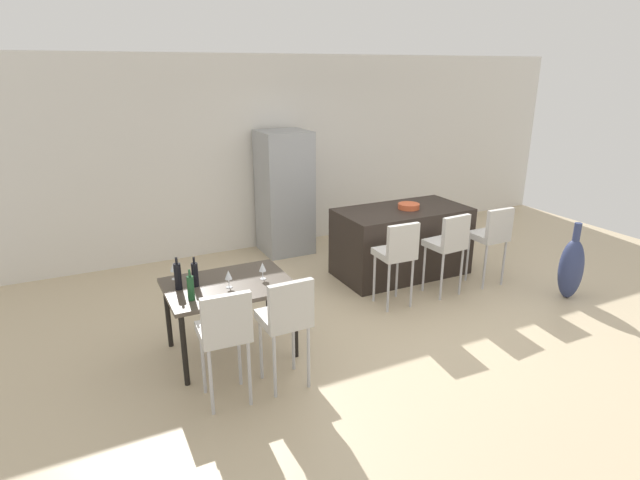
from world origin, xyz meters
name	(u,v)px	position (x,y,z in m)	size (l,w,h in m)	color
ground_plane	(400,305)	(0.00, 0.00, 0.00)	(10.00, 10.00, 0.00)	#C6B28E
back_wall	(301,151)	(0.00, 2.84, 1.45)	(10.00, 0.12, 2.90)	silver
kitchen_island	(401,241)	(0.58, 0.84, 0.46)	(1.76, 0.91, 0.92)	black
bar_chair_left	(397,251)	(-0.07, 0.01, 0.70)	(0.41, 0.41, 1.05)	beige
bar_chair_middle	(448,242)	(0.68, 0.01, 0.70)	(0.43, 0.43, 1.05)	beige
bar_chair_right	(492,234)	(1.38, 0.01, 0.70)	(0.40, 0.40, 1.05)	beige
dining_table	(229,290)	(-2.11, -0.12, 0.67)	(1.19, 0.87, 0.74)	#4C4238
dining_chair_near	(225,329)	(-2.38, -0.91, 0.70)	(0.42, 0.42, 1.05)	beige
dining_chair_far	(286,316)	(-1.84, -0.91, 0.70)	(0.41, 0.41, 1.05)	beige
wine_bottle_right	(195,274)	(-2.41, -0.04, 0.86)	(0.06, 0.06, 0.29)	black
wine_bottle_left	(178,276)	(-2.57, -0.04, 0.87)	(0.07, 0.07, 0.32)	black
wine_bottle_end	(191,288)	(-2.51, -0.33, 0.86)	(0.06, 0.06, 0.29)	#194723
wine_glass_middle	(174,267)	(-2.55, 0.22, 0.86)	(0.07, 0.07, 0.17)	silver
wine_glass_far	(263,267)	(-1.78, -0.16, 0.86)	(0.07, 0.07, 0.17)	silver
wine_glass_near	(228,275)	(-2.13, -0.21, 0.86)	(0.07, 0.07, 0.17)	silver
refrigerator	(285,193)	(-0.48, 2.40, 0.92)	(0.72, 0.68, 1.84)	#939699
fruit_bowl	(409,206)	(0.66, 0.82, 0.96)	(0.29, 0.29, 0.07)	#C6512D
floor_vase	(571,268)	(1.98, -0.74, 0.39)	(0.28, 0.28, 0.96)	navy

